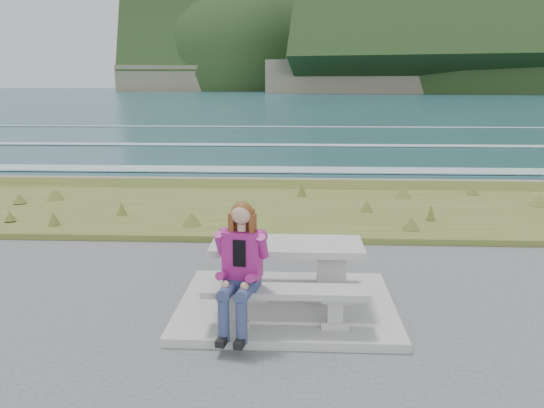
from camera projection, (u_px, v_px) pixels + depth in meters
The scene contains 8 objects.
concrete_slab at pixel (287, 305), 6.48m from camera, with size 2.60×2.10×0.10m, color #ABABA5.
picnic_table at pixel (287, 256), 6.35m from camera, with size 1.80×0.75×0.75m.
bench_landward at pixel (285, 297), 5.71m from camera, with size 1.80×0.35×0.45m.
bench_seaward at pixel (288, 256), 7.08m from camera, with size 1.80×0.35×0.45m.
grass_verge at pixel (292, 213), 11.37m from camera, with size 160.00×4.50×0.22m, color #425821.
shore_drop at pixel (293, 188), 14.19m from camera, with size 160.00×0.80×2.20m, color #6E6453.
ocean at pixel (296, 162), 31.33m from camera, with size 1600.00×1600.00×0.09m.
seated_woman at pixel (239, 286), 5.57m from camera, with size 0.49×0.74×1.39m.
Camera 1 is at (0.12, -6.06, 2.68)m, focal length 35.00 mm.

